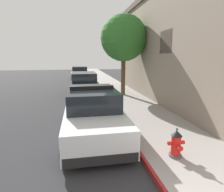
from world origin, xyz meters
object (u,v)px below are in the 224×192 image
Objects in this scene: fire_hydrant at (176,144)px; street_tree at (124,38)px; parked_car_dark_far at (80,74)px; parked_car_silver_ahead at (84,84)px; police_cruiser at (93,113)px.

street_tree is (0.61, 8.20, 3.32)m from fire_hydrant.
street_tree reaches higher than fire_hydrant.
street_tree is (2.72, -10.16, 3.08)m from parked_car_dark_far.
fire_hydrant is at bearing -94.26° from street_tree.
parked_car_dark_far is 6.37× the size of fire_hydrant.
parked_car_dark_far is at bearing 96.56° from fire_hydrant.
fire_hydrant is at bearing -78.38° from parked_car_silver_ahead.
parked_car_silver_ahead is 9.62m from fire_hydrant.
parked_car_dark_far is (-0.17, 8.95, 0.00)m from parked_car_silver_ahead.
street_tree is at bearing 85.74° from fire_hydrant.
parked_car_silver_ahead is at bearing -88.89° from parked_car_dark_far.
police_cruiser is 7.12m from street_tree.
street_tree is at bearing -75.01° from parked_car_dark_far.
fire_hydrant is (1.94, -9.42, -0.24)m from parked_car_silver_ahead.
parked_car_silver_ahead is 8.95m from parked_car_dark_far.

